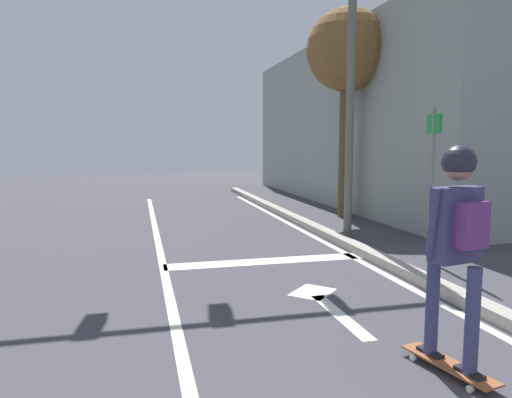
% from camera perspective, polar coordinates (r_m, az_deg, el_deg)
% --- Properties ---
extents(lane_line_center, '(0.12, 20.00, 0.01)m').
position_cam_1_polar(lane_line_center, '(6.63, -10.69, -9.84)').
color(lane_line_center, silver).
rests_on(lane_line_center, ground).
extents(lane_line_curbside, '(0.12, 20.00, 0.01)m').
position_cam_1_polar(lane_line_curbside, '(7.45, 13.94, -8.08)').
color(lane_line_curbside, silver).
rests_on(lane_line_curbside, ground).
extents(stop_bar, '(3.23, 0.40, 0.01)m').
position_cam_1_polar(stop_bar, '(7.65, 1.20, -7.47)').
color(stop_bar, silver).
rests_on(stop_bar, ground).
extents(lane_arrow_stem, '(0.16, 1.40, 0.01)m').
position_cam_1_polar(lane_arrow_stem, '(5.43, 10.08, -13.59)').
color(lane_arrow_stem, silver).
rests_on(lane_arrow_stem, ground).
extents(lane_arrow_head, '(0.71, 0.71, 0.01)m').
position_cam_1_polar(lane_arrow_head, '(6.17, 6.81, -11.02)').
color(lane_arrow_head, silver).
rests_on(lane_arrow_head, ground).
extents(curb_strip, '(0.24, 24.00, 0.14)m').
position_cam_1_polar(curb_strip, '(7.55, 15.65, -7.40)').
color(curb_strip, '#A69E92').
rests_on(curb_strip, ground).
extents(skateboard, '(0.39, 0.89, 0.08)m').
position_cam_1_polar(skateboard, '(4.42, 22.13, -17.97)').
color(skateboard, brown).
rests_on(skateboard, ground).
extents(skater, '(0.48, 0.65, 1.78)m').
position_cam_1_polar(skater, '(4.07, 23.00, -2.97)').
color(skater, navy).
rests_on(skater, skateboard).
extents(traffic_signal_mast, '(5.50, 0.34, 5.73)m').
position_cam_1_polar(traffic_signal_mast, '(9.31, 1.93, 21.45)').
color(traffic_signal_mast, '#606154').
rests_on(traffic_signal_mast, ground).
extents(street_sign_post, '(0.11, 0.44, 2.43)m').
position_cam_1_polar(street_sign_post, '(7.92, 20.42, 4.12)').
color(street_sign_post, slate).
rests_on(street_sign_post, ground).
extents(roadside_tree, '(2.05, 2.05, 5.21)m').
position_cam_1_polar(roadside_tree, '(12.55, 10.92, 16.71)').
color(roadside_tree, brown).
rests_on(roadside_tree, ground).
extents(building_block, '(13.89, 13.71, 5.06)m').
position_cam_1_polar(building_block, '(18.95, 27.62, 7.92)').
color(building_block, '#909C93').
rests_on(building_block, ground).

